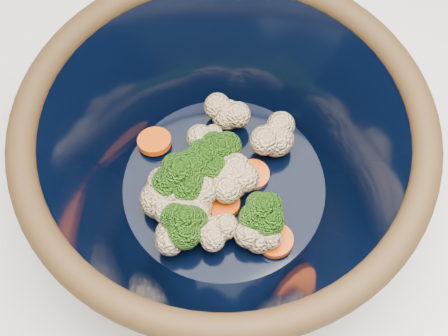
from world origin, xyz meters
name	(u,v)px	position (x,y,z in m)	size (l,w,h in m)	color
counter	(280,284)	(0.00, 0.00, 0.45)	(1.20, 1.20, 0.90)	silver
mixing_bowl	(224,160)	(-0.11, 0.00, 0.98)	(0.33, 0.33, 0.14)	black
vegetable_pile	(208,186)	(-0.12, 0.00, 0.95)	(0.15, 0.17, 0.06)	#608442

